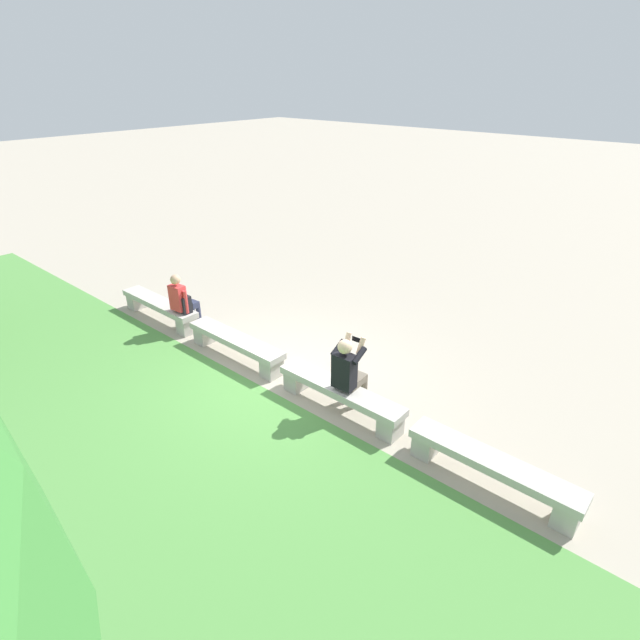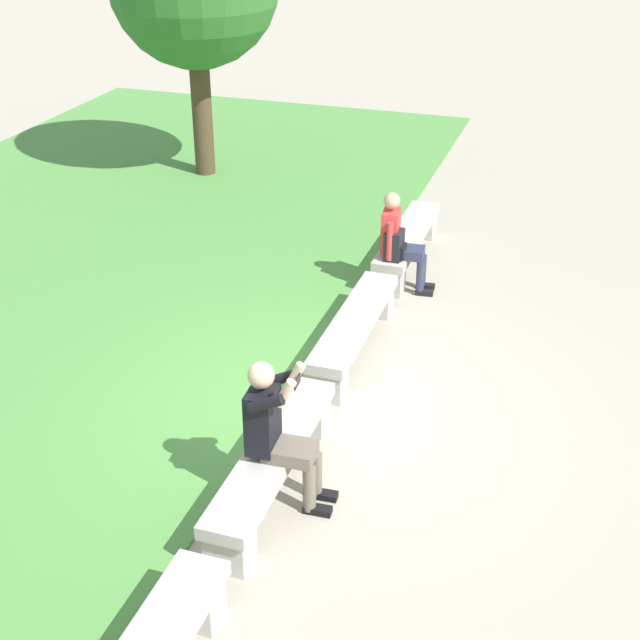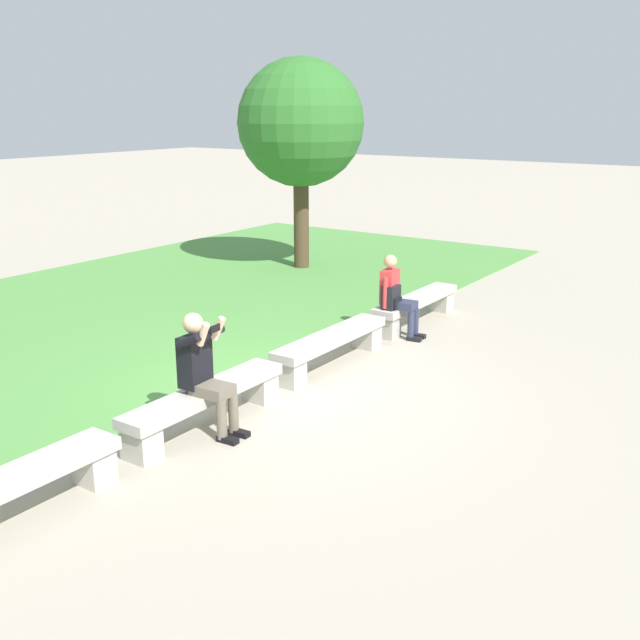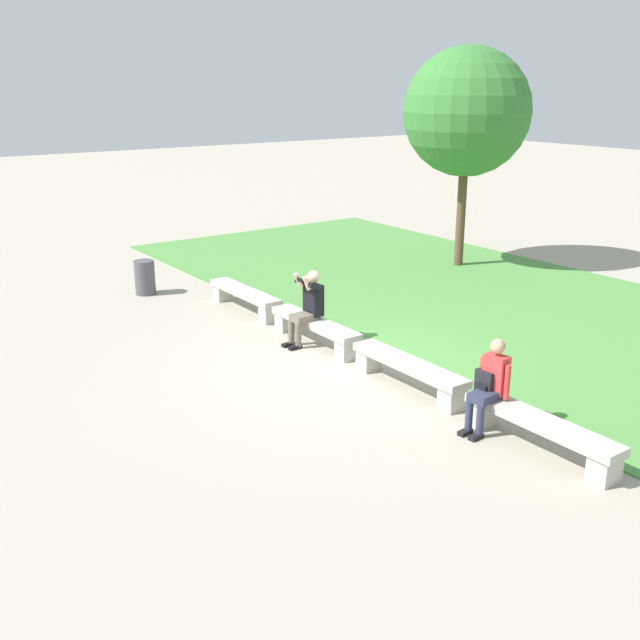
{
  "view_description": "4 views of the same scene",
  "coord_description": "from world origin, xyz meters",
  "px_view_note": "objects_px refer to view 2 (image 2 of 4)",
  "views": [
    {
      "loc": [
        -5.2,
        5.09,
        4.81
      ],
      "look_at": [
        -0.3,
        -0.6,
        1.07
      ],
      "focal_mm": 28.0,
      "sensor_mm": 36.0,
      "label": 1
    },
    {
      "loc": [
        -6.89,
        -2.29,
        4.95
      ],
      "look_at": [
        -0.11,
        -0.05,
        1.09
      ],
      "focal_mm": 50.0,
      "sensor_mm": 36.0,
      "label": 2
    },
    {
      "loc": [
        -6.8,
        -5.34,
        3.42
      ],
      "look_at": [
        0.22,
        -0.51,
        0.97
      ],
      "focal_mm": 42.0,
      "sensor_mm": 36.0,
      "label": 3
    },
    {
      "loc": [
        9.06,
        -7.22,
        4.5
      ],
      "look_at": [
        -0.08,
        -0.71,
        0.88
      ],
      "focal_mm": 42.0,
      "sensor_mm": 36.0,
      "label": 4
    }
  ],
  "objects_px": {
    "bench_mid": "(355,327)",
    "bench_far": "(408,241)",
    "backpack": "(395,245)",
    "person_photographer": "(277,427)",
    "person_distant": "(399,239)",
    "bench_near": "(273,461)"
  },
  "relations": [
    {
      "from": "backpack",
      "to": "person_photographer",
      "type": "bearing_deg",
      "value": -179.43
    },
    {
      "from": "bench_far",
      "to": "person_distant",
      "type": "relative_size",
      "value": 1.78
    },
    {
      "from": "bench_mid",
      "to": "backpack",
      "type": "bearing_deg",
      "value": -1.32
    },
    {
      "from": "bench_mid",
      "to": "bench_near",
      "type": "bearing_deg",
      "value": 180.0
    },
    {
      "from": "bench_far",
      "to": "backpack",
      "type": "relative_size",
      "value": 5.24
    },
    {
      "from": "bench_near",
      "to": "person_photographer",
      "type": "relative_size",
      "value": 1.7
    },
    {
      "from": "bench_far",
      "to": "person_distant",
      "type": "distance_m",
      "value": 0.89
    },
    {
      "from": "person_photographer",
      "to": "bench_near",
      "type": "bearing_deg",
      "value": 39.93
    },
    {
      "from": "backpack",
      "to": "bench_mid",
      "type": "bearing_deg",
      "value": 178.68
    },
    {
      "from": "bench_mid",
      "to": "bench_far",
      "type": "bearing_deg",
      "value": 0.0
    },
    {
      "from": "bench_mid",
      "to": "person_photographer",
      "type": "height_order",
      "value": "person_photographer"
    },
    {
      "from": "bench_near",
      "to": "backpack",
      "type": "relative_size",
      "value": 5.24
    },
    {
      "from": "bench_mid",
      "to": "backpack",
      "type": "xyz_separation_m",
      "value": [
        1.58,
        -0.04,
        0.32
      ]
    },
    {
      "from": "bench_mid",
      "to": "person_photographer",
      "type": "distance_m",
      "value": 2.6
    },
    {
      "from": "bench_near",
      "to": "person_photographer",
      "type": "bearing_deg",
      "value": -140.07
    },
    {
      "from": "person_distant",
      "to": "bench_near",
      "type": "bearing_deg",
      "value": 179.09
    },
    {
      "from": "bench_far",
      "to": "backpack",
      "type": "xyz_separation_m",
      "value": [
        -0.9,
        -0.04,
        0.32
      ]
    },
    {
      "from": "bench_near",
      "to": "backpack",
      "type": "xyz_separation_m",
      "value": [
        4.05,
        -0.04,
        0.32
      ]
    },
    {
      "from": "bench_mid",
      "to": "backpack",
      "type": "distance_m",
      "value": 1.61
    },
    {
      "from": "bench_mid",
      "to": "person_photographer",
      "type": "bearing_deg",
      "value": -178.27
    },
    {
      "from": "bench_near",
      "to": "bench_mid",
      "type": "height_order",
      "value": "same"
    },
    {
      "from": "bench_mid",
      "to": "bench_far",
      "type": "distance_m",
      "value": 2.47
    }
  ]
}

